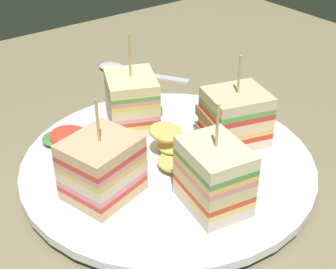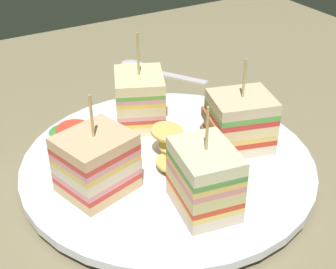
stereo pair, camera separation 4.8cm
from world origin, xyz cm
name	(u,v)px [view 2 (the right image)]	position (x,y,z in cm)	size (l,w,h in cm)	color
ground_plane	(168,179)	(0.00, 0.00, -0.90)	(105.27, 93.68, 1.80)	#827656
plate	(168,165)	(0.00, 0.00, 0.97)	(29.66, 29.66, 1.60)	white
sandwich_wedge_0	(140,100)	(0.94, 7.92, 4.60)	(7.26, 7.79, 10.80)	beige
sandwich_wedge_1	(96,163)	(-7.94, -0.78, 4.45)	(7.49, 6.95, 9.78)	#E2B880
sandwich_wedge_2	(204,179)	(-0.99, -7.91, 4.66)	(5.72, 6.94, 10.14)	beige
sandwich_wedge_3	(240,121)	(7.87, -1.29, 4.44)	(7.49, 6.94, 9.78)	beige
chip_pile	(180,147)	(1.23, -0.27, 2.85)	(7.59, 7.92, 3.26)	#E4BB68
salad_garnish	(76,134)	(-6.59, 8.53, 2.18)	(6.01, 6.61, 1.45)	#54A344
spoon	(142,67)	(9.51, 24.18, 0.41)	(9.28, 12.70, 1.00)	silver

